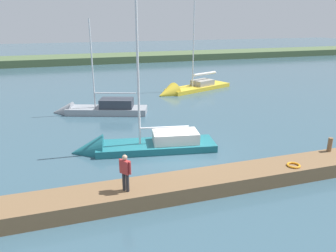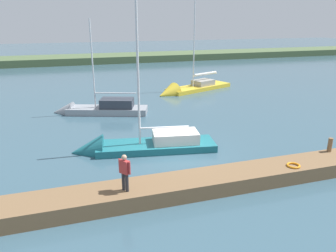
# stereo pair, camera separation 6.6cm
# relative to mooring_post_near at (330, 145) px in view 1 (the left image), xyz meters

# --- Properties ---
(ground_plane) EXTENTS (200.00, 200.00, 0.00)m
(ground_plane) POSITION_rel_mooring_post_near_xyz_m (7.43, -3.60, -1.10)
(ground_plane) COLOR #385666
(far_shoreline) EXTENTS (180.00, 8.00, 2.40)m
(far_shoreline) POSITION_rel_mooring_post_near_xyz_m (7.43, -48.82, -1.10)
(far_shoreline) COLOR #4C603D
(far_shoreline) RESTS_ON ground_plane
(dock_pier) EXTENTS (21.23, 1.83, 0.72)m
(dock_pier) POSITION_rel_mooring_post_near_xyz_m (7.43, 0.64, -0.74)
(dock_pier) COLOR brown
(dock_pier) RESTS_ON ground_plane
(mooring_post_near) EXTENTS (0.24, 0.24, 0.77)m
(mooring_post_near) POSITION_rel_mooring_post_near_xyz_m (0.00, 0.00, 0.00)
(mooring_post_near) COLOR brown
(mooring_post_near) RESTS_ON dock_pier
(life_ring_buoy) EXTENTS (0.66, 0.66, 0.10)m
(life_ring_buoy) POSITION_rel_mooring_post_near_xyz_m (3.07, 1.01, -0.33)
(life_ring_buoy) COLOR orange
(life_ring_buoy) RESTS_ON dock_pier
(sailboat_mid_channel) EXTENTS (8.05, 4.34, 8.47)m
(sailboat_mid_channel) POSITION_rel_mooring_post_near_xyz_m (11.04, -13.99, -0.89)
(sailboat_mid_channel) COLOR gray
(sailboat_mid_channel) RESTS_ON ground_plane
(sailboat_behind_pier) EXTENTS (9.80, 5.71, 10.75)m
(sailboat_behind_pier) POSITION_rel_mooring_post_near_xyz_m (0.75, -19.76, -0.93)
(sailboat_behind_pier) COLOR gold
(sailboat_behind_pier) RESTS_ON ground_plane
(sailboat_far_left) EXTENTS (8.83, 3.50, 9.78)m
(sailboat_far_left) POSITION_rel_mooring_post_near_xyz_m (9.77, -5.05, -0.93)
(sailboat_far_left) COLOR #1E6B75
(sailboat_far_left) RESTS_ON ground_plane
(person_on_dock) EXTENTS (0.44, 0.52, 1.63)m
(person_on_dock) POSITION_rel_mooring_post_near_xyz_m (11.33, 0.87, 0.55)
(person_on_dock) COLOR #28282D
(person_on_dock) RESTS_ON dock_pier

